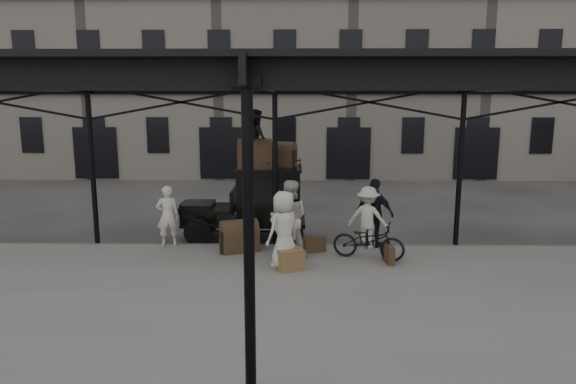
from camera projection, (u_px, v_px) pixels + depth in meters
name	position (u px, v px, depth m)	size (l,w,h in m)	color
ground	(272.00, 273.00, 12.37)	(120.00, 120.00, 0.00)	#383533
platform	(268.00, 303.00, 10.39)	(28.00, 8.00, 0.15)	slate
canopy	(267.00, 75.00, 9.84)	(22.50, 9.00, 4.74)	black
building_frontage	(286.00, 46.00, 28.79)	(64.00, 8.00, 14.00)	slate
taxi	(258.00, 200.00, 15.07)	(3.65, 1.55, 2.18)	black
porter_left	(168.00, 216.00, 14.00)	(0.61, 0.40, 1.68)	silver
porter_midleft	(289.00, 219.00, 13.00)	(0.97, 0.75, 1.99)	beige
porter_centre	(284.00, 229.00, 12.21)	(0.91, 0.59, 1.86)	beige
porter_official	(375.00, 213.00, 13.90)	(1.10, 0.46, 1.88)	black
porter_right	(368.00, 218.00, 13.76)	(1.09, 0.63, 1.69)	beige
bicycle	(369.00, 241.00, 12.90)	(0.63, 1.82, 0.95)	black
porter_roof	(256.00, 139.00, 14.65)	(0.81, 0.63, 1.67)	black
steamer_trunk_roof_near	(255.00, 156.00, 14.59)	(0.96, 0.59, 0.71)	#4C3523
steamer_trunk_roof_far	(281.00, 156.00, 15.03)	(0.83, 0.51, 0.61)	#4C3523
steamer_trunk_platform	(239.00, 238.00, 13.61)	(0.97, 0.59, 0.71)	#4C3523
wicker_hamper	(290.00, 259.00, 12.15)	(0.60, 0.45, 0.50)	brown
suitcase_upright	(388.00, 254.00, 12.66)	(0.15, 0.60, 0.45)	#4C3523
suitcase_flat	(315.00, 245.00, 13.51)	(0.60, 0.15, 0.40)	#4C3523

